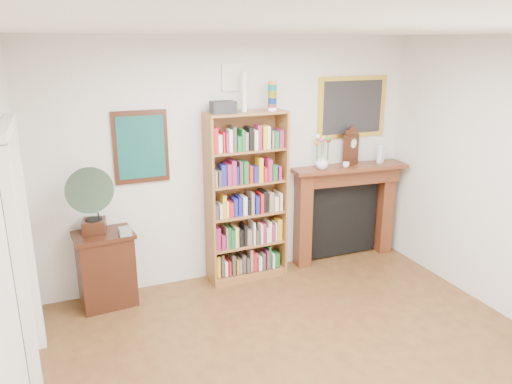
# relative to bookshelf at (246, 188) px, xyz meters

# --- Properties ---
(room) EXTENTS (4.51, 5.01, 2.81)m
(room) POSITION_rel_bookshelf_xyz_m (-0.09, -2.32, 0.29)
(room) COLOR #512C18
(room) RESTS_ON ground
(door_casing) EXTENTS (0.08, 1.02, 2.17)m
(door_casing) POSITION_rel_bookshelf_xyz_m (-2.29, -1.12, 0.15)
(door_casing) COLOR white
(door_casing) RESTS_ON left_wall
(teal_poster) EXTENTS (0.58, 0.04, 0.78)m
(teal_poster) POSITION_rel_bookshelf_xyz_m (-1.14, 0.16, 0.54)
(teal_poster) COLOR black
(teal_poster) RESTS_ON back_wall
(small_picture) EXTENTS (0.26, 0.04, 0.30)m
(small_picture) POSITION_rel_bookshelf_xyz_m (-0.09, 0.16, 1.24)
(small_picture) COLOR white
(small_picture) RESTS_ON back_wall
(gilt_painting) EXTENTS (0.95, 0.04, 0.75)m
(gilt_painting) POSITION_rel_bookshelf_xyz_m (1.46, 0.16, 0.84)
(gilt_painting) COLOR gold
(gilt_painting) RESTS_ON back_wall
(bookshelf) EXTENTS (0.92, 0.35, 2.29)m
(bookshelf) POSITION_rel_bookshelf_xyz_m (0.00, 0.00, 0.00)
(bookshelf) COLOR brown
(bookshelf) RESTS_ON floor
(side_cabinet) EXTENTS (0.64, 0.49, 0.82)m
(side_cabinet) POSITION_rel_bookshelf_xyz_m (-1.62, -0.05, -0.70)
(side_cabinet) COLOR black
(side_cabinet) RESTS_ON floor
(fireplace) EXTENTS (1.50, 0.46, 1.25)m
(fireplace) POSITION_rel_bookshelf_xyz_m (1.37, 0.08, -0.37)
(fireplace) COLOR #4F2312
(fireplace) RESTS_ON floor
(gramophone) EXTENTS (0.54, 0.64, 0.75)m
(gramophone) POSITION_rel_bookshelf_xyz_m (-1.69, -0.12, 0.13)
(gramophone) COLOR black
(gramophone) RESTS_ON side_cabinet
(cd_stack) EXTENTS (0.13, 0.13, 0.08)m
(cd_stack) POSITION_rel_bookshelf_xyz_m (-1.41, -0.19, -0.26)
(cd_stack) COLOR #A1A2AD
(cd_stack) RESTS_ON side_cabinet
(mantel_clock) EXTENTS (0.22, 0.17, 0.44)m
(mantel_clock) POSITION_rel_bookshelf_xyz_m (1.41, 0.06, 0.35)
(mantel_clock) COLOR black
(mantel_clock) RESTS_ON fireplace
(flower_vase) EXTENTS (0.19, 0.19, 0.17)m
(flower_vase) POSITION_rel_bookshelf_xyz_m (0.98, 0.00, 0.22)
(flower_vase) COLOR white
(flower_vase) RESTS_ON fireplace
(teacup) EXTENTS (0.11, 0.11, 0.07)m
(teacup) POSITION_rel_bookshelf_xyz_m (1.28, -0.05, 0.17)
(teacup) COLOR white
(teacup) RESTS_ON fireplace
(bottle_left) EXTENTS (0.07, 0.07, 0.24)m
(bottle_left) POSITION_rel_bookshelf_xyz_m (1.81, 0.01, 0.26)
(bottle_left) COLOR silver
(bottle_left) RESTS_ON fireplace
(bottle_right) EXTENTS (0.06, 0.06, 0.20)m
(bottle_right) POSITION_rel_bookshelf_xyz_m (1.87, 0.03, 0.24)
(bottle_right) COLOR silver
(bottle_right) RESTS_ON fireplace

